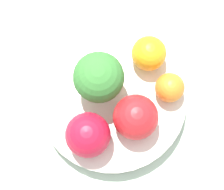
# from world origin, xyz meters

# --- Properties ---
(ground_plane) EXTENTS (6.00, 6.00, 0.00)m
(ground_plane) POSITION_xyz_m (0.00, 0.00, 0.00)
(ground_plane) COLOR gray
(table_surface) EXTENTS (1.20, 1.20, 0.02)m
(table_surface) POSITION_xyz_m (0.00, 0.00, 0.01)
(table_surface) COLOR #B2C6B2
(table_surface) RESTS_ON ground_plane
(bowl) EXTENTS (0.19, 0.19, 0.03)m
(bowl) POSITION_xyz_m (0.00, 0.00, 0.03)
(bowl) COLOR silver
(bowl) RESTS_ON table_surface
(broccoli) EXTENTS (0.06, 0.06, 0.07)m
(broccoli) POSITION_xyz_m (0.02, -0.01, 0.09)
(broccoli) COLOR #99C17A
(broccoli) RESTS_ON bowl
(apple_red) EXTENTS (0.05, 0.05, 0.05)m
(apple_red) POSITION_xyz_m (0.02, 0.06, 0.07)
(apple_red) COLOR #B7142D
(apple_red) RESTS_ON bowl
(apple_green) EXTENTS (0.06, 0.06, 0.06)m
(apple_green) POSITION_xyz_m (-0.03, 0.03, 0.07)
(apple_green) COLOR red
(apple_green) RESTS_ON bowl
(orange_front) EXTENTS (0.04, 0.04, 0.04)m
(orange_front) POSITION_xyz_m (-0.04, -0.06, 0.07)
(orange_front) COLOR orange
(orange_front) RESTS_ON bowl
(orange_back) EXTENTS (0.04, 0.04, 0.04)m
(orange_back) POSITION_xyz_m (-0.07, -0.01, 0.07)
(orange_back) COLOR orange
(orange_back) RESTS_ON bowl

